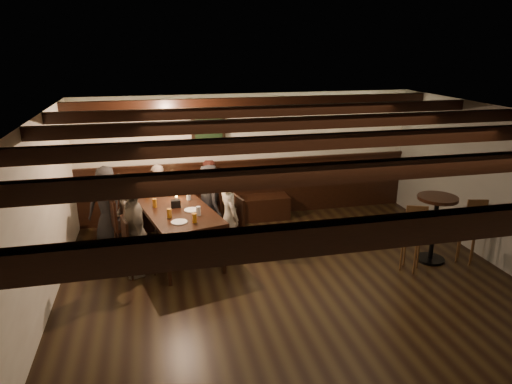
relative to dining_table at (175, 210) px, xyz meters
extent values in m
plane|color=black|center=(1.54, -2.01, -0.74)|extent=(7.00, 7.00, 0.00)
plane|color=black|center=(1.54, -2.01, 1.66)|extent=(7.00, 7.00, 0.00)
plane|color=#BDB4A6|center=(1.54, 1.49, 0.46)|extent=(6.50, 0.00, 6.50)
plane|color=#BDB4A6|center=(-1.71, -2.01, 0.46)|extent=(0.00, 7.00, 7.00)
cube|color=black|center=(1.54, 1.45, -0.19)|extent=(6.50, 0.08, 1.10)
cube|color=black|center=(0.74, 1.19, -0.51)|extent=(3.00, 0.45, 0.45)
cube|color=black|center=(0.74, 1.39, 1.01)|extent=(0.62, 0.12, 0.72)
cube|color=black|center=(0.74, 1.32, 1.01)|extent=(0.50, 0.02, 0.58)
cube|color=black|center=(1.54, -4.91, 1.57)|extent=(6.50, 0.10, 0.16)
cube|color=black|center=(1.54, -3.75, 1.57)|extent=(6.50, 0.10, 0.16)
cube|color=black|center=(1.54, -2.59, 1.57)|extent=(6.50, 0.10, 0.16)
cube|color=black|center=(1.54, -1.43, 1.57)|extent=(6.50, 0.10, 0.16)
cube|color=black|center=(1.54, -0.27, 1.57)|extent=(6.50, 0.10, 0.16)
cube|color=black|center=(1.54, 0.89, 1.57)|extent=(6.50, 0.10, 0.16)
sphere|color=#FFE099|center=(-1.21, 0.87, 1.45)|extent=(0.07, 0.07, 0.07)
sphere|color=#FFE099|center=(0.17, 0.87, 1.45)|extent=(0.07, 0.07, 0.07)
sphere|color=#FFE099|center=(1.54, 0.87, 1.45)|extent=(0.07, 0.07, 0.07)
sphere|color=#FFE099|center=(2.92, 0.87, 1.45)|extent=(0.07, 0.07, 0.07)
sphere|color=#FFE099|center=(4.29, 0.87, 1.45)|extent=(0.07, 0.07, 0.07)
cube|color=black|center=(0.00, 0.00, 0.03)|extent=(1.44, 2.31, 0.06)
cylinder|color=black|center=(-0.17, -1.08, -0.37)|extent=(0.06, 0.06, 0.74)
cylinder|color=black|center=(-0.64, 0.88, -0.37)|extent=(0.06, 0.06, 0.74)
cylinder|color=black|center=(0.64, -0.88, -0.37)|extent=(0.06, 0.06, 0.74)
cylinder|color=black|center=(0.17, 1.08, -0.37)|extent=(0.06, 0.06, 0.74)
cube|color=black|center=(-0.79, 0.27, -0.30)|extent=(0.51, 0.51, 0.05)
cube|color=black|center=(-0.97, 0.23, -0.05)|extent=(0.14, 0.42, 0.46)
cube|color=black|center=(-0.58, -0.60, -0.32)|extent=(0.49, 0.49, 0.05)
cube|color=black|center=(-0.76, -0.64, -0.07)|extent=(0.13, 0.41, 0.45)
cube|color=black|center=(0.58, 0.60, -0.30)|extent=(0.51, 0.51, 0.05)
cube|color=black|center=(0.76, 0.65, -0.04)|extent=(0.14, 0.42, 0.46)
cube|color=black|center=(0.79, -0.27, -0.28)|extent=(0.53, 0.53, 0.05)
cube|color=black|center=(0.98, -0.23, -0.01)|extent=(0.14, 0.44, 0.48)
imported|color=black|center=(-1.09, 0.67, -0.06)|extent=(0.74, 0.57, 1.36)
imported|color=gray|center=(-0.24, 1.02, -0.11)|extent=(0.51, 0.40, 1.25)
imported|color=#5C271F|center=(0.67, 1.09, -0.11)|extent=(0.71, 0.61, 1.26)
imported|color=#A09487|center=(-0.83, 0.26, -0.09)|extent=(0.67, 0.93, 1.30)
imported|color=slate|center=(-0.62, -0.61, -0.05)|extent=(0.52, 0.87, 1.38)
imported|color=#242325|center=(0.62, 0.61, -0.09)|extent=(0.55, 0.71, 1.29)
imported|color=#BCB39F|center=(0.83, -0.26, -0.08)|extent=(0.42, 0.54, 1.31)
cylinder|color=#BF7219|center=(-0.44, 0.62, 0.14)|extent=(0.07, 0.07, 0.14)
cylinder|color=#BF7219|center=(0.09, 0.69, 0.14)|extent=(0.07, 0.07, 0.14)
cylinder|color=#BF7219|center=(-0.32, 0.03, 0.14)|extent=(0.07, 0.07, 0.14)
cylinder|color=silver|center=(0.25, 0.26, 0.14)|extent=(0.07, 0.07, 0.14)
cylinder|color=#BF7219|center=(-0.11, -0.49, 0.14)|extent=(0.07, 0.07, 0.14)
cylinder|color=silver|center=(0.32, -0.49, 0.14)|extent=(0.07, 0.07, 0.14)
cylinder|color=#BF7219|center=(0.24, -0.77, 0.14)|extent=(0.07, 0.07, 0.14)
cylinder|color=white|center=(0.02, -0.72, 0.07)|extent=(0.24, 0.24, 0.01)
cylinder|color=white|center=(0.25, -0.25, 0.07)|extent=(0.24, 0.24, 0.01)
cube|color=black|center=(0.01, -0.05, 0.13)|extent=(0.15, 0.10, 0.12)
cylinder|color=beige|center=(0.05, 0.32, 0.09)|extent=(0.05, 0.05, 0.05)
cylinder|color=black|center=(3.89, -1.20, -0.72)|extent=(0.44, 0.44, 0.04)
cylinder|color=black|center=(3.89, -1.20, -0.22)|extent=(0.07, 0.07, 1.00)
cylinder|color=black|center=(3.89, -1.20, 0.30)|extent=(0.60, 0.60, 0.05)
cylinder|color=#311E0F|center=(3.39, -1.40, 0.00)|extent=(0.34, 0.34, 0.05)
cube|color=#311E0F|center=(3.33, -1.55, 0.18)|extent=(0.29, 0.14, 0.32)
cylinder|color=#311E0F|center=(4.39, -1.35, 0.00)|extent=(0.34, 0.34, 0.05)
cube|color=#311E0F|center=(4.36, -1.51, 0.18)|extent=(0.30, 0.10, 0.32)
camera|label=1|loc=(-0.28, -6.97, 2.53)|focal=32.00mm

